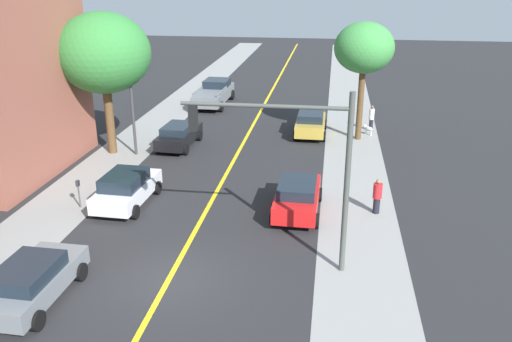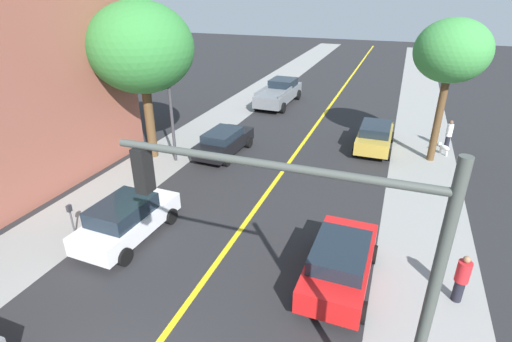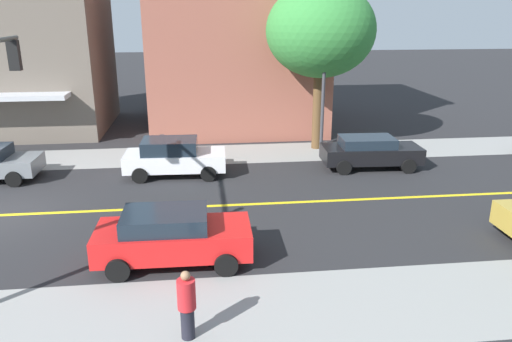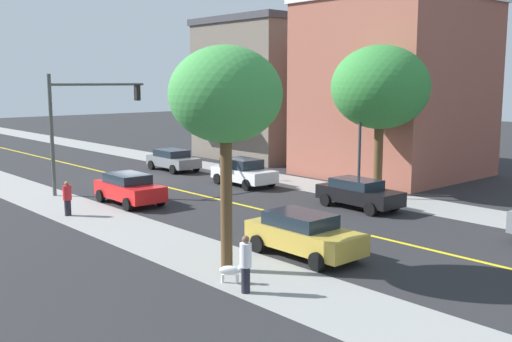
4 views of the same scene
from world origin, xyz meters
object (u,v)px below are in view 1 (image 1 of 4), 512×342
at_px(traffic_light_mast, 295,153).
at_px(grey_pickup_truck, 214,93).
at_px(grey_sedan_left_curb, 32,281).
at_px(pedestrian_white_shirt, 371,117).
at_px(street_tree_left_near, 364,49).
at_px(pedestrian_red_shirt, 377,196).
at_px(street_lamp, 131,93).
at_px(gold_sedan_right_curb, 311,123).
at_px(small_dog, 368,129).
at_px(black_sedan_left_curb, 179,135).
at_px(parking_meter, 78,190).
at_px(street_tree_right_corner, 103,53).
at_px(red_sedan_right_curb, 298,196).
at_px(white_sedan_left_curb, 127,188).

relative_size(traffic_light_mast, grey_pickup_truck, 1.06).
distance_m(traffic_light_mast, grey_pickup_truck, 25.54).
xyz_separation_m(grey_sedan_left_curb, pedestrian_white_shirt, (11.96, 21.59, 0.15)).
distance_m(street_tree_left_near, pedestrian_red_shirt, 12.13).
bearing_deg(street_lamp, traffic_light_mast, -48.25).
distance_m(gold_sedan_right_curb, small_dog, 3.78).
bearing_deg(street_lamp, black_sedan_left_curb, 38.74).
height_order(traffic_light_mast, pedestrian_white_shirt, traffic_light_mast).
bearing_deg(parking_meter, street_tree_right_corner, 101.65).
bearing_deg(pedestrian_white_shirt, pedestrian_red_shirt, 7.93).
height_order(street_tree_left_near, street_tree_right_corner, street_tree_right_corner).
bearing_deg(street_tree_right_corner, small_dog, 21.22).
bearing_deg(parking_meter, grey_sedan_left_curb, -75.83).
distance_m(parking_meter, gold_sedan_right_curb, 16.26).
relative_size(red_sedan_right_curb, white_sedan_left_curb, 1.00).
bearing_deg(red_sedan_right_curb, pedestrian_red_shirt, -81.43).
distance_m(white_sedan_left_curb, small_dog, 17.30).
bearing_deg(traffic_light_mast, pedestrian_white_shirt, -101.80).
distance_m(street_tree_left_near, traffic_light_mast, 16.50).
bearing_deg(grey_sedan_left_curb, small_dog, -28.22).
relative_size(street_tree_right_corner, street_lamp, 1.40).
distance_m(street_lamp, grey_pickup_truck, 13.11).
distance_m(traffic_light_mast, small_dog, 18.07).
distance_m(street_lamp, gold_sedan_right_curb, 11.65).
bearing_deg(traffic_light_mast, white_sedan_left_curb, -28.77).
bearing_deg(white_sedan_left_curb, red_sedan_right_curb, -85.96).
height_order(grey_sedan_left_curb, pedestrian_white_shirt, pedestrian_white_shirt).
bearing_deg(white_sedan_left_curb, parking_meter, 108.43).
bearing_deg(parking_meter, red_sedan_right_curb, 4.94).
relative_size(traffic_light_mast, black_sedan_left_curb, 1.48).
bearing_deg(grey_pickup_truck, parking_meter, 175.95).
xyz_separation_m(grey_pickup_truck, pedestrian_red_shirt, (11.47, -18.89, -0.09)).
distance_m(red_sedan_right_curb, small_dog, 13.20).
relative_size(gold_sedan_right_curb, grey_sedan_left_curb, 1.03).
bearing_deg(street_tree_right_corner, red_sedan_right_curb, -30.81).
relative_size(street_tree_right_corner, grey_sedan_left_curb, 1.88).
bearing_deg(grey_pickup_truck, pedestrian_white_shirt, -114.69).
relative_size(white_sedan_left_curb, pedestrian_red_shirt, 2.67).
xyz_separation_m(gold_sedan_right_curb, grey_pickup_truck, (-7.99, 7.24, 0.12)).
height_order(black_sedan_left_curb, gold_sedan_right_curb, gold_sedan_right_curb).
distance_m(black_sedan_left_curb, pedestrian_red_shirt, 13.76).
bearing_deg(gold_sedan_right_curb, pedestrian_red_shirt, -163.17).
bearing_deg(black_sedan_left_curb, pedestrian_white_shirt, -63.55).
relative_size(red_sedan_right_curb, pedestrian_red_shirt, 2.67).
bearing_deg(pedestrian_red_shirt, small_dog, 167.74).
distance_m(gold_sedan_right_curb, pedestrian_red_shirt, 12.16).
bearing_deg(parking_meter, grey_pickup_truck, 84.85).
distance_m(street_tree_left_near, street_tree_right_corner, 15.21).
bearing_deg(pedestrian_red_shirt, gold_sedan_right_curb, -174.49).
height_order(black_sedan_left_curb, small_dog, black_sedan_left_curb).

